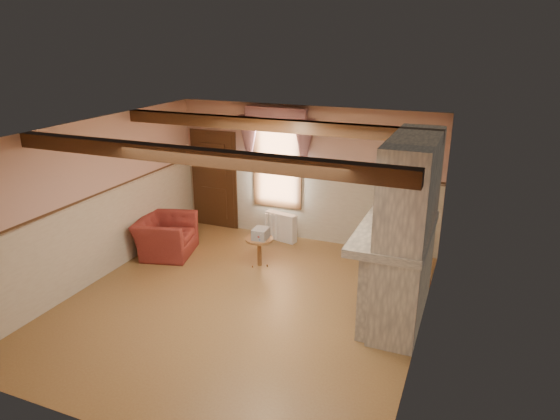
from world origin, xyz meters
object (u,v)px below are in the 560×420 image
at_px(radiator, 281,227).
at_px(side_table, 259,252).
at_px(bowl, 395,226).
at_px(mantel_clock, 404,206).
at_px(oil_lamp, 399,213).
at_px(armchair, 166,236).

bearing_deg(radiator, side_table, -73.19).
xyz_separation_m(radiator, bowl, (2.66, -2.11, 1.17)).
bearing_deg(side_table, mantel_clock, -0.17).
xyz_separation_m(side_table, radiator, (-0.09, 1.29, 0.02)).
relative_size(side_table, radiator, 0.79).
bearing_deg(oil_lamp, armchair, 176.25).
bearing_deg(armchair, oil_lamp, -108.18).
distance_m(side_table, mantel_clock, 2.86).
bearing_deg(oil_lamp, side_table, 169.02).
relative_size(armchair, side_table, 2.08).
height_order(radiator, bowl, bowl).
bearing_deg(armchair, mantel_clock, -101.92).
height_order(bowl, mantel_clock, mantel_clock).
relative_size(armchair, radiator, 1.63).
distance_m(bowl, mantel_clock, 0.81).
bearing_deg(mantel_clock, bowl, -90.00).
bearing_deg(radiator, armchair, -128.06).
height_order(armchair, side_table, armchair).
relative_size(side_table, oil_lamp, 1.96).
distance_m(armchair, oil_lamp, 4.66).
bearing_deg(mantel_clock, armchair, -177.50).
height_order(side_table, radiator, radiator).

